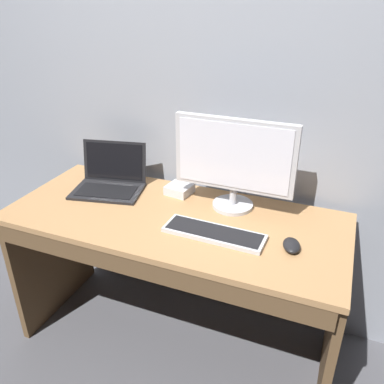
# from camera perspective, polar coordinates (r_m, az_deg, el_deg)

# --- Properties ---
(ground_plane) EXTENTS (14.00, 14.00, 0.00)m
(ground_plane) POSITION_cam_1_polar(r_m,az_deg,el_deg) (2.33, -2.19, -20.11)
(ground_plane) COLOR #4C4C51
(back_wall) EXTENTS (3.74, 0.04, 3.11)m
(back_wall) POSITION_cam_1_polar(r_m,az_deg,el_deg) (1.97, 2.15, 22.46)
(back_wall) COLOR gray
(back_wall) RESTS_ON ground
(desk) EXTENTS (1.57, 0.67, 0.78)m
(desk) POSITION_cam_1_polar(r_m,az_deg,el_deg) (1.94, -2.68, -8.97)
(desk) COLOR #A87A4C
(desk) RESTS_ON ground
(laptop_black) EXTENTS (0.40, 0.34, 0.23)m
(laptop_black) POSITION_cam_1_polar(r_m,az_deg,el_deg) (2.11, -11.65, 1.70)
(laptop_black) COLOR black
(laptop_black) RESTS_ON desk
(external_monitor) EXTENTS (0.56, 0.19, 0.44)m
(external_monitor) POSITION_cam_1_polar(r_m,az_deg,el_deg) (1.81, 6.04, 4.52)
(external_monitor) COLOR #B7B7BC
(external_monitor) RESTS_ON desk
(wired_keyboard) EXTENTS (0.44, 0.15, 0.02)m
(wired_keyboard) POSITION_cam_1_polar(r_m,az_deg,el_deg) (1.70, 3.17, -5.90)
(wired_keyboard) COLOR #BCBCC1
(wired_keyboard) RESTS_ON desk
(computer_mouse) EXTENTS (0.09, 0.12, 0.03)m
(computer_mouse) POSITION_cam_1_polar(r_m,az_deg,el_deg) (1.66, 14.06, -7.41)
(computer_mouse) COLOR black
(computer_mouse) RESTS_ON desk
(external_drive_box) EXTENTS (0.14, 0.13, 0.05)m
(external_drive_box) POSITION_cam_1_polar(r_m,az_deg,el_deg) (2.03, -1.82, 0.39)
(external_drive_box) COLOR silver
(external_drive_box) RESTS_ON desk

